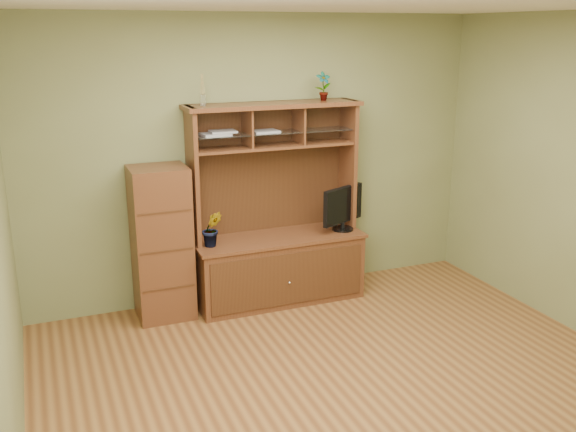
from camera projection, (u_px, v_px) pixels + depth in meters
room at (356, 211)px, 4.38m from camera, size 4.54×4.04×2.74m
media_hutch at (277, 248)px, 6.17m from camera, size 1.66×0.61×1.90m
monitor at (343, 208)px, 6.24m from camera, size 0.51×0.27×0.43m
orchid_plant at (212, 229)px, 5.78m from camera, size 0.20×0.17×0.33m
top_plant at (323, 86)px, 6.00m from camera, size 0.15×0.10×0.27m
reed_diffuser at (203, 93)px, 5.59m from camera, size 0.06×0.06×0.28m
magazines at (234, 132)px, 5.79m from camera, size 0.73×0.21×0.04m
side_cabinet at (162, 243)px, 5.75m from camera, size 0.50×0.46×1.40m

